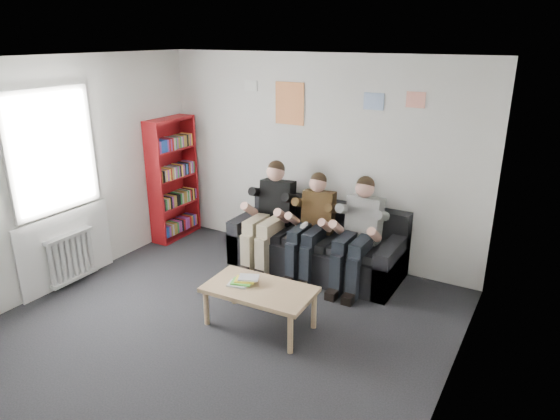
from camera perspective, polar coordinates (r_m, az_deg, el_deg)
name	(u,v)px	position (r m, az deg, el deg)	size (l,w,h in m)	color
room_shell	(195,215)	(4.61, -9.71, -0.60)	(5.00, 5.00, 5.00)	black
sofa	(317,246)	(6.51, 4.30, -4.18)	(2.19, 0.90, 0.85)	black
bookshelf	(173,179)	(7.51, -12.09, 3.48)	(0.27, 0.81, 1.79)	maroon
coffee_table	(259,292)	(5.21, -2.36, -9.39)	(1.12, 0.62, 0.45)	tan
game_cases	(244,281)	(5.26, -4.19, -8.07)	(0.27, 0.25, 0.07)	silver
person_left	(269,216)	(6.47, -1.28, -0.68)	(0.43, 0.92, 1.38)	black
person_middle	(311,226)	(6.21, 3.57, -1.89)	(0.39, 0.84, 1.30)	#4D3719
person_right	(357,235)	(5.97, 8.81, -2.82)	(0.41, 0.88, 1.34)	silver
radiator	(72,257)	(6.59, -22.72, -4.99)	(0.10, 0.64, 0.60)	white
window	(59,203)	(6.42, -23.91, 0.70)	(0.05, 1.30, 2.36)	white
poster_large	(290,104)	(6.68, 1.10, 12.07)	(0.42, 0.01, 0.55)	gold
poster_blue	(374,101)	(6.19, 10.67, 12.10)	(0.25, 0.01, 0.20)	#3F7ED9
poster_pink	(416,100)	(6.04, 15.25, 12.06)	(0.22, 0.01, 0.18)	#E347A9
poster_sign	(251,86)	(6.96, -3.34, 14.01)	(0.20, 0.01, 0.14)	white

